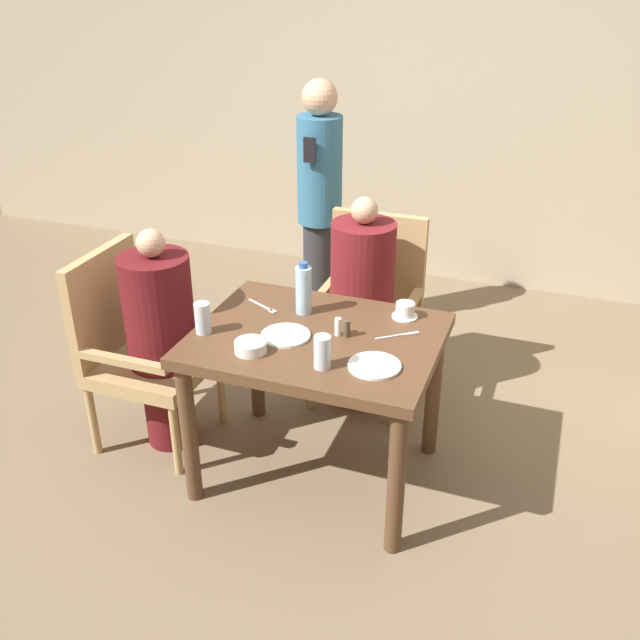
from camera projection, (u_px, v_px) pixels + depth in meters
name	position (u px, v px, depth m)	size (l,w,h in m)	color
ground_plane	(317.00, 472.00, 3.34)	(16.00, 16.00, 0.00)	#7A664C
wall_back	(445.00, 81.00, 4.74)	(8.00, 0.06, 2.80)	tan
dining_table	(317.00, 358.00, 3.05)	(1.03, 0.81, 0.73)	brown
chair_left_side	(136.00, 344.00, 3.38)	(0.51, 0.51, 0.96)	tan
diner_in_left_chair	(162.00, 339.00, 3.31)	(0.32, 0.32, 1.11)	#5B1419
chair_far_side	(369.00, 303.00, 3.77)	(0.51, 0.51, 0.96)	tan
diner_in_far_chair	(362.00, 302.00, 3.62)	(0.32, 0.32, 1.14)	maroon
standing_host	(320.00, 204.00, 4.22)	(0.26, 0.30, 1.55)	#2D2D33
plate_main_left	(286.00, 335.00, 2.98)	(0.21, 0.21, 0.01)	white
plate_main_right	(374.00, 366.00, 2.76)	(0.21, 0.21, 0.01)	white
teacup_with_saucer	(405.00, 311.00, 3.13)	(0.11, 0.11, 0.07)	white
bowl_small	(251.00, 347.00, 2.86)	(0.13, 0.13, 0.05)	white
water_bottle	(304.00, 290.00, 3.13)	(0.07, 0.07, 0.24)	#A3C6DB
glass_tall_near	(322.00, 352.00, 2.73)	(0.07, 0.07, 0.14)	silver
glass_tall_mid	(203.00, 318.00, 2.99)	(0.07, 0.07, 0.14)	silver
salt_shaker	(338.00, 327.00, 2.98)	(0.03, 0.03, 0.08)	white
pepper_shaker	(347.00, 329.00, 2.97)	(0.03, 0.03, 0.07)	#4C3D2D
fork_beside_plate	(265.00, 307.00, 3.22)	(0.17, 0.10, 0.00)	silver
knife_beside_plate	(400.00, 335.00, 2.99)	(0.16, 0.13, 0.00)	silver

